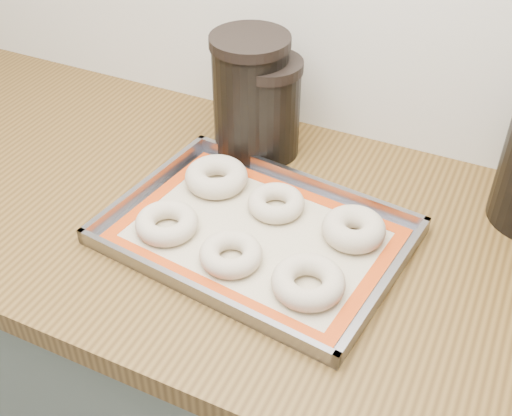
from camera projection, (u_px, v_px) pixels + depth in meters
The scene contains 11 objects.
countertop at pixel (351, 260), 1.02m from camera, with size 3.06×0.68×0.04m, color brown.
baking_tray at pixel (256, 234), 1.03m from camera, with size 0.50×0.38×0.03m.
baking_mat at pixel (256, 235), 1.03m from camera, with size 0.45×0.34×0.00m.
bagel_front_left at pixel (167, 223), 1.03m from camera, with size 0.10×0.10×0.03m, color beige.
bagel_front_mid at pixel (231, 254), 0.97m from camera, with size 0.10×0.10×0.03m, color beige.
bagel_front_right at pixel (308, 282), 0.93m from camera, with size 0.11×0.11×0.03m, color beige.
bagel_back_left at pixel (216, 177), 1.12m from camera, with size 0.11×0.11×0.04m, color beige.
bagel_back_mid at pixel (276, 203), 1.07m from camera, with size 0.10×0.10×0.03m, color beige.
bagel_back_right at pixel (354, 229), 1.01m from camera, with size 0.10×0.10×0.04m, color beige.
canister_left at pixel (250, 95), 1.16m from camera, with size 0.14×0.14×0.23m.
canister_mid at pixel (268, 108), 1.17m from camera, with size 0.12×0.12×0.19m.
Camera 1 is at (0.18, 0.94, 1.59)m, focal length 45.00 mm.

